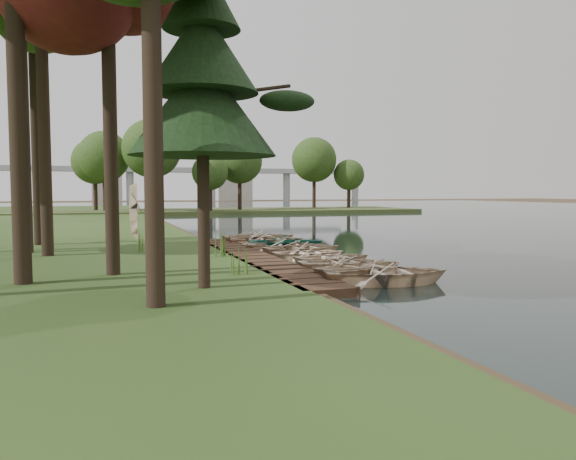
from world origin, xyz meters
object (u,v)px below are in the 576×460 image
object	(u,v)px
boardwalk	(252,259)
rowboat_0	(386,271)
pine_tree	(202,76)
rowboat_1	(365,266)
stored_rowboat	(136,234)
rowboat_2	(342,261)

from	to	relation	value
boardwalk	rowboat_0	world-z (taller)	rowboat_0
rowboat_0	pine_tree	xyz separation A→B (m)	(-5.55, -0.31, 5.33)
rowboat_1	stored_rowboat	bearing A→B (deg)	4.12
pine_tree	rowboat_0	bearing A→B (deg)	3.24
boardwalk	pine_tree	bearing A→B (deg)	-114.83
boardwalk	stored_rowboat	distance (m)	9.72
boardwalk	rowboat_1	distance (m)	5.50
boardwalk	rowboat_1	bearing A→B (deg)	-63.24
rowboat_0	rowboat_2	world-z (taller)	rowboat_0
rowboat_0	rowboat_1	world-z (taller)	rowboat_0
rowboat_1	rowboat_2	xyz separation A→B (m)	(-0.07, 1.61, -0.05)
stored_rowboat	pine_tree	bearing A→B (deg)	-175.35
rowboat_1	stored_rowboat	size ratio (longest dim) A/B	1.22
rowboat_2	rowboat_0	bearing A→B (deg)	-172.23
stored_rowboat	pine_tree	distance (m)	16.43
pine_tree	rowboat_2	bearing A→B (deg)	31.61
pine_tree	rowboat_1	bearing A→B (deg)	17.60
boardwalk	pine_tree	xyz separation A→B (m)	(-3.08, -6.67, 5.63)
boardwalk	rowboat_2	size ratio (longest dim) A/B	5.16
boardwalk	rowboat_1	xyz separation A→B (m)	(2.47, -4.90, 0.27)
rowboat_2	rowboat_1	bearing A→B (deg)	-170.80
rowboat_0	pine_tree	size ratio (longest dim) A/B	0.45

